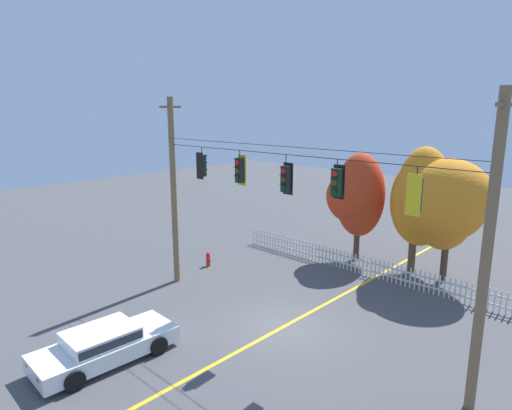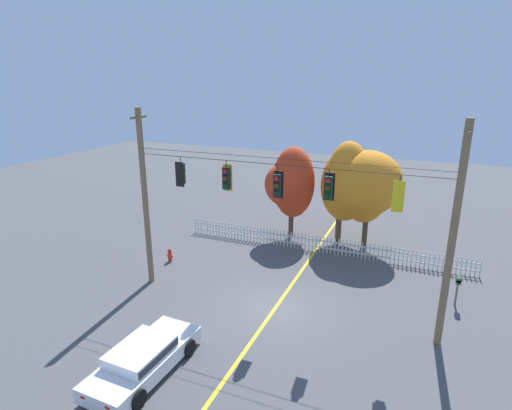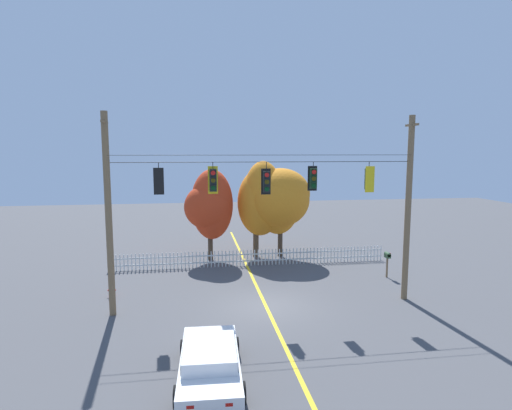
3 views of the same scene
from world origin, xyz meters
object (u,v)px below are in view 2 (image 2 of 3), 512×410
Objects in this scene: autumn_oak_far_east at (366,184)px; fire_hydrant at (170,255)px; autumn_maple_near_fence at (291,184)px; roadside_mailbox at (458,282)px; traffic_signal_southbound_primary at (181,174)px; parked_car at (143,358)px; traffic_signal_northbound_primary at (227,178)px; traffic_signal_westbound_side at (329,187)px; traffic_signal_northbound_secondary at (398,196)px; traffic_signal_eastbound_side at (278,185)px; autumn_maple_mid at (347,183)px.

fire_hydrant is (-9.70, -6.38, -3.61)m from autumn_oak_far_east.
autumn_maple_near_fence reaches higher than roadside_mailbox.
traffic_signal_southbound_primary is 8.09m from parked_car.
fire_hydrant is 14.88m from roadside_mailbox.
autumn_oak_far_east is at bearing 70.35° from parked_car.
fire_hydrant is 0.53× the size of roadside_mailbox.
traffic_signal_northbound_primary and traffic_signal_westbound_side have the same top height.
traffic_signal_northbound_secondary reaches higher than roadside_mailbox.
traffic_signal_northbound_secondary is 9.28m from autumn_oak_far_east.
traffic_signal_eastbound_side is 1.04× the size of traffic_signal_northbound_secondary.
autumn_oak_far_east is at bearing 105.09° from traffic_signal_northbound_secondary.
parked_car is (-0.65, -14.50, -3.02)m from autumn_maple_near_fence.
traffic_signal_southbound_primary is at bearing -123.22° from autumn_maple_mid.
traffic_signal_westbound_side is 0.28× the size of parked_car.
parked_car is at bearing -115.51° from traffic_signal_eastbound_side.
autumn_maple_mid is (1.25, 9.01, -1.84)m from traffic_signal_eastbound_side.
fire_hydrant is at bearing -146.66° from autumn_oak_far_east.
traffic_signal_northbound_secondary is at bearing -0.41° from traffic_signal_westbound_side.
traffic_signal_southbound_primary is 0.29× the size of parked_car.
parked_car is (-4.06, -14.90, -3.32)m from autumn_maple_mid.
traffic_signal_northbound_secondary reaches higher than parked_car.
traffic_signal_eastbound_side is at bearing -105.44° from autumn_oak_far_east.
autumn_oak_far_east is (4.58, 0.15, 0.37)m from autumn_maple_near_fence.
traffic_signal_westbound_side is (2.14, -0.00, 0.12)m from traffic_signal_eastbound_side.
autumn_maple_mid is 11.37m from fire_hydrant.
autumn_maple_mid is 1.20m from autumn_oak_far_east.
traffic_signal_southbound_primary reaches higher than fire_hydrant.
traffic_signal_northbound_secondary is 0.97× the size of roadside_mailbox.
traffic_signal_northbound_primary is at bearing 179.84° from traffic_signal_northbound_secondary.
autumn_maple_mid is at bearing 138.26° from roadside_mailbox.
autumn_oak_far_east is at bearing 74.56° from traffic_signal_eastbound_side.
traffic_signal_northbound_secondary is (2.64, -0.02, -0.05)m from traffic_signal_westbound_side.
traffic_signal_westbound_side is at bearing -84.33° from autumn_maple_mid.
autumn_maple_near_fence is 11.30m from roadside_mailbox.
traffic_signal_eastbound_side is 1.89× the size of fire_hydrant.
autumn_oak_far_east is at bearing 88.19° from traffic_signal_westbound_side.
traffic_signal_eastbound_side and traffic_signal_westbound_side have the same top height.
traffic_signal_westbound_side reaches higher than autumn_maple_near_fence.
traffic_signal_northbound_secondary is (4.79, -0.02, 0.07)m from traffic_signal_eastbound_side.
autumn_maple_mid is at bearing 82.12° from traffic_signal_eastbound_side.
traffic_signal_northbound_primary is 7.15m from traffic_signal_northbound_secondary.
autumn_maple_mid is 8.88m from roadside_mailbox.
traffic_signal_eastbound_side is (4.67, 0.02, -0.08)m from traffic_signal_southbound_primary.
autumn_maple_near_fence is (0.20, 8.61, -2.23)m from traffic_signal_northbound_primary.
traffic_signal_southbound_primary and traffic_signal_northbound_secondary have the same top height.
traffic_signal_southbound_primary is at bearing -179.85° from traffic_signal_westbound_side.
traffic_signal_northbound_primary is 7.90m from parked_car.
traffic_signal_westbound_side reaches higher than fire_hydrant.
traffic_signal_northbound_primary reaches higher than autumn_maple_mid.
traffic_signal_northbound_secondary reaches higher than autumn_maple_near_fence.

